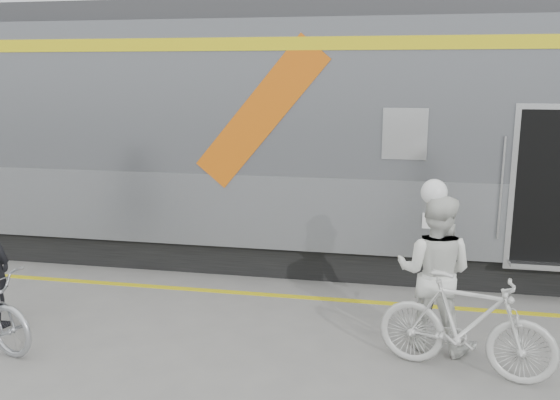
# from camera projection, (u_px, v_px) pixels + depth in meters

# --- Properties ---
(ground) EXTENTS (90.00, 90.00, 0.00)m
(ground) POSITION_uv_depth(u_px,v_px,m) (201.00, 366.00, 6.32)
(ground) COLOR slate
(ground) RESTS_ON ground
(train) EXTENTS (24.00, 3.17, 4.10)m
(train) POSITION_uv_depth(u_px,v_px,m) (391.00, 136.00, 9.56)
(train) COLOR black
(train) RESTS_ON ground
(safety_strip) EXTENTS (24.00, 0.12, 0.01)m
(safety_strip) POSITION_uv_depth(u_px,v_px,m) (249.00, 293.00, 8.38)
(safety_strip) COLOR gold
(safety_strip) RESTS_ON ground
(woman) EXTENTS (1.01, 0.87, 1.78)m
(woman) POSITION_uv_depth(u_px,v_px,m) (434.00, 273.00, 6.58)
(woman) COLOR white
(woman) RESTS_ON ground
(bicycle_right) EXTENTS (1.87, 0.95, 1.08)m
(bicycle_right) POSITION_uv_depth(u_px,v_px,m) (466.00, 324.00, 6.08)
(bicycle_right) COLOR #BBBAB6
(bicycle_right) RESTS_ON ground
(helmet_woman) EXTENTS (0.29, 0.29, 0.29)m
(helmet_woman) POSITION_uv_depth(u_px,v_px,m) (440.00, 181.00, 6.36)
(helmet_woman) COLOR white
(helmet_woman) RESTS_ON woman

